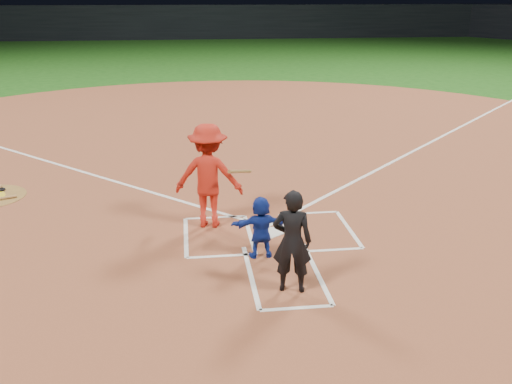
{
  "coord_description": "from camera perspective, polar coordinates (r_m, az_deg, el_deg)",
  "views": [
    {
      "loc": [
        -1.51,
        -10.0,
        4.41
      ],
      "look_at": [
        -0.3,
        -0.4,
        1.0
      ],
      "focal_mm": 40.0,
      "sensor_mm": 36.0,
      "label": 1
    }
  ],
  "objects": [
    {
      "name": "ground",
      "position": [
        11.03,
        1.29,
        -4.15
      ],
      "size": [
        120.0,
        120.0,
        0.0
      ],
      "primitive_type": "plane",
      "color": "#164812",
      "rests_on": "ground"
    },
    {
      "name": "home_plate_dirt",
      "position": [
        16.66,
        -1.74,
        4.08
      ],
      "size": [
        28.0,
        28.0,
        0.01
      ],
      "primitive_type": "cylinder",
      "color": "brown",
      "rests_on": "ground"
    },
    {
      "name": "stadium_wall_far",
      "position": [
        58.08,
        -5.95,
        16.55
      ],
      "size": [
        80.0,
        1.2,
        3.2
      ],
      "primitive_type": "cube",
      "color": "black",
      "rests_on": "ground"
    },
    {
      "name": "home_plate",
      "position": [
        11.02,
        1.29,
        -4.06
      ],
      "size": [
        0.6,
        0.6,
        0.02
      ],
      "primitive_type": "cylinder",
      "rotation": [
        0.0,
        0.0,
        3.14
      ],
      "color": "white",
      "rests_on": "home_plate_dirt"
    },
    {
      "name": "bat_weight_donut",
      "position": [
        14.57,
        -24.14,
        0.24
      ],
      "size": [
        0.19,
        0.19,
        0.05
      ],
      "primitive_type": "torus",
      "color": "black",
      "rests_on": "on_deck_circle"
    },
    {
      "name": "catcher",
      "position": [
        9.86,
        0.5,
        -3.53
      ],
      "size": [
        1.04,
        0.36,
        1.1
      ],
      "primitive_type": "imported",
      "rotation": [
        0.0,
        0.0,
        3.18
      ],
      "color": "navy",
      "rests_on": "home_plate_dirt"
    },
    {
      "name": "umpire",
      "position": [
        8.68,
        3.63,
        -4.95
      ],
      "size": [
        0.68,
        0.52,
        1.65
      ],
      "primitive_type": "imported",
      "rotation": [
        0.0,
        0.0,
        2.91
      ],
      "color": "black",
      "rests_on": "home_plate_dirt"
    },
    {
      "name": "chalk_markings",
      "position": [
        15.97,
        -1.49,
        3.44
      ],
      "size": [
        28.35,
        17.32,
        0.01
      ],
      "color": "white",
      "rests_on": "home_plate_dirt"
    },
    {
      "name": "batter_at_plate",
      "position": [
        11.07,
        -4.77,
        1.62
      ],
      "size": [
        1.59,
        1.02,
        2.05
      ],
      "color": "red",
      "rests_on": "home_plate_dirt"
    }
  ]
}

